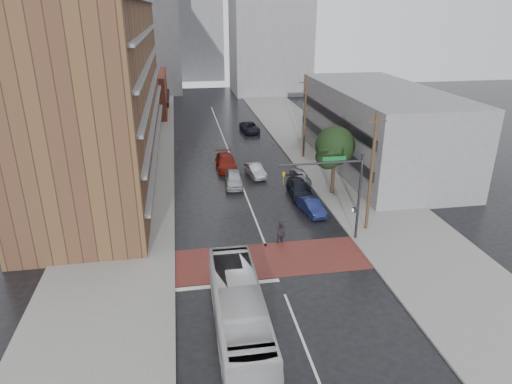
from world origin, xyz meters
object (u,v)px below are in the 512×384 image
pedestrian_b (281,233)px  car_parked_far (300,176)px  car_travel_b (255,170)px  car_parked_mid (300,189)px  pedestrian_a (281,232)px  suv_travel (250,127)px  transit_bus (239,313)px  car_travel_a (234,179)px  car_parked_near (311,206)px  car_travel_c (226,162)px

pedestrian_b → car_parked_far: pedestrian_b is taller
car_travel_b → car_parked_mid: size_ratio=0.82×
pedestrian_a → pedestrian_b: bearing=2.0°
pedestrian_a → suv_travel: pedestrian_a is taller
pedestrian_b → suv_travel: size_ratio=0.30×
transit_bus → car_travel_a: bearing=84.1°
car_parked_mid → car_parked_far: (1.10, 3.90, -0.10)m
car_parked_near → car_parked_far: (1.10, 8.03, -0.03)m
car_travel_c → car_parked_near: size_ratio=1.34×
car_travel_a → car_parked_mid: car_travel_a is taller
pedestrian_b → car_travel_b: bearing=79.1°
pedestrian_b → car_travel_a: bearing=90.5°
pedestrian_b → car_parked_near: pedestrian_b is taller
car_parked_mid → car_travel_c: bearing=125.1°
car_travel_c → car_parked_near: bearing=-65.6°
pedestrian_b → car_parked_far: size_ratio=0.42×
pedestrian_a → suv_travel: size_ratio=0.36×
pedestrian_a → pedestrian_b: 0.15m
transit_bus → car_parked_near: bearing=61.2°
suv_travel → car_parked_near: bearing=-91.5°
transit_bus → pedestrian_a: bearing=66.1°
transit_bus → suv_travel: size_ratio=2.16×
pedestrian_b → car_travel_b: (0.50, 15.42, -0.10)m
car_travel_a → car_parked_far: (7.15, 0.06, -0.14)m
car_travel_a → car_travel_b: car_travel_a is taller
car_travel_b → suv_travel: size_ratio=0.80×
car_travel_a → car_parked_near: (6.05, -7.97, -0.11)m
transit_bus → car_travel_c: transit_bus is taller
pedestrian_a → car_parked_near: 6.32m
pedestrian_a → suv_travel: (2.94, 34.72, -0.21)m
pedestrian_a → car_travel_a: bearing=101.5°
car_travel_b → pedestrian_a: bearing=-101.3°
transit_bus → car_parked_mid: transit_bus is taller
car_travel_a → car_travel_c: 5.68m
car_travel_b → car_travel_c: (-2.88, 3.19, 0.10)m
car_travel_b → car_parked_near: 10.99m
pedestrian_b → car_travel_b: pedestrian_b is taller
car_travel_b → car_travel_c: car_travel_c is taller
car_parked_near → car_parked_mid: (0.00, 4.13, 0.07)m
pedestrian_a → car_parked_far: bearing=71.0°
car_parked_near → car_parked_mid: size_ratio=0.79×
pedestrian_a → car_parked_near: bearing=54.0°
transit_bus → car_parked_near: size_ratio=2.80×
car_travel_a → car_parked_mid: (6.05, -3.84, -0.04)m
pedestrian_b → car_travel_a: (-2.16, 12.94, -0.01)m
pedestrian_b → transit_bus: bearing=-123.3°
suv_travel → car_parked_mid: bearing=-91.2°
car_travel_c → car_parked_far: car_travel_c is taller
car_travel_b → car_travel_a: bearing=-146.4°
pedestrian_a → car_parked_mid: (3.89, 9.10, -0.20)m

